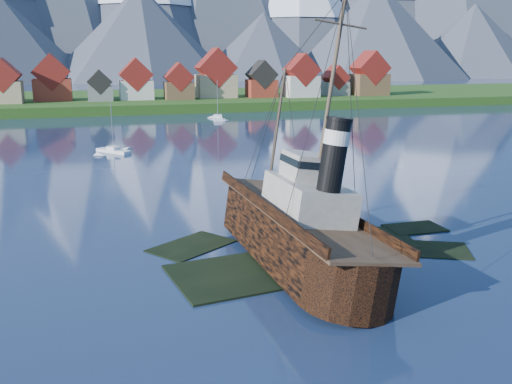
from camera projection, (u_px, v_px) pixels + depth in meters
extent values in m
plane|color=#192948|center=(300.00, 258.00, 52.38)|extent=(1400.00, 1400.00, 0.00)
cube|color=black|center=(276.00, 272.00, 49.78)|extent=(19.08, 11.42, 1.00)
cube|color=black|center=(341.00, 242.00, 57.83)|extent=(15.15, 9.76, 1.00)
cube|color=black|center=(288.00, 230.00, 61.39)|extent=(11.45, 9.06, 1.00)
cube|color=black|center=(420.00, 253.00, 54.80)|extent=(10.27, 8.34, 1.00)
cube|color=black|center=(192.00, 250.00, 55.64)|extent=(9.42, 8.68, 1.00)
cube|color=black|center=(415.00, 232.00, 61.20)|extent=(6.00, 4.00, 1.00)
cube|color=#234213|center=(139.00, 104.00, 211.00)|extent=(600.00, 80.00, 3.20)
cube|color=#3F3D38|center=(150.00, 114.00, 175.54)|extent=(600.00, 2.50, 2.00)
cube|color=tan|center=(5.00, 92.00, 179.17)|extent=(10.50, 9.00, 6.80)
cube|color=maroon|center=(3.00, 75.00, 177.92)|extent=(10.69, 9.18, 10.69)
cube|color=maroon|center=(53.00, 90.00, 188.51)|extent=(12.00, 8.50, 7.20)
cube|color=maroon|center=(51.00, 72.00, 187.15)|extent=(12.22, 8.67, 12.22)
cube|color=slate|center=(100.00, 94.00, 188.20)|extent=(8.00, 7.00, 4.80)
cube|color=black|center=(99.00, 82.00, 187.29)|extent=(8.15, 7.14, 8.15)
cube|color=beige|center=(136.00, 90.00, 194.06)|extent=(11.00, 9.50, 6.40)
cube|color=maroon|center=(136.00, 74.00, 192.83)|extent=(11.20, 9.69, 11.20)
cube|color=brown|center=(179.00, 91.00, 194.19)|extent=(9.50, 8.00, 5.80)
cube|color=maroon|center=(179.00, 77.00, 193.10)|extent=(9.67, 8.16, 9.67)
cube|color=tan|center=(216.00, 86.00, 202.39)|extent=(13.50, 10.00, 8.00)
cube|color=maroon|center=(216.00, 68.00, 200.87)|extent=(13.75, 10.20, 13.75)
cube|color=maroon|center=(261.00, 88.00, 204.14)|extent=(10.00, 8.50, 6.20)
cube|color=black|center=(262.00, 74.00, 202.98)|extent=(10.18, 8.67, 10.18)
cube|color=beige|center=(301.00, 86.00, 204.98)|extent=(11.50, 9.00, 7.50)
cube|color=maroon|center=(301.00, 70.00, 203.61)|extent=(11.71, 9.18, 11.71)
cube|color=slate|center=(335.00, 89.00, 213.08)|extent=(9.00, 7.50, 5.00)
cube|color=maroon|center=(335.00, 77.00, 212.10)|extent=(9.16, 7.65, 9.16)
cube|color=brown|center=(369.00, 85.00, 214.40)|extent=(12.50, 10.00, 7.80)
cube|color=maroon|center=(370.00, 68.00, 212.95)|extent=(12.73, 10.20, 12.73)
cone|color=#2D333D|center=(299.00, 5.00, 513.33)|extent=(150.00, 150.00, 125.00)
cone|color=#2D333D|center=(3.00, 40.00, 375.97)|extent=(120.00, 120.00, 58.00)
cone|color=#2D333D|center=(141.00, 35.00, 394.75)|extent=(136.00, 136.00, 66.00)
cone|color=#2D333D|center=(264.00, 47.00, 424.77)|extent=(110.00, 110.00, 50.00)
cone|color=#2D333D|center=(375.00, 31.00, 443.41)|extent=(150.00, 150.00, 75.00)
cone|color=#2D333D|center=(472.00, 41.00, 470.51)|extent=(124.00, 124.00, 60.00)
cube|color=black|center=(292.00, 237.00, 51.04)|extent=(7.21, 20.76, 4.32)
cone|color=black|center=(251.00, 200.00, 63.60)|extent=(7.21, 7.21, 7.21)
cylinder|color=black|center=(340.00, 280.00, 41.35)|extent=(7.21, 7.21, 4.32)
cube|color=#4C3826|center=(293.00, 212.00, 50.50)|extent=(7.06, 27.39, 0.26)
cube|color=black|center=(255.00, 210.00, 49.45)|extent=(0.21, 26.52, 0.93)
cube|color=black|center=(329.00, 204.00, 51.33)|extent=(0.21, 26.52, 0.93)
cube|color=#ADA89E|center=(299.00, 200.00, 48.69)|extent=(5.35, 8.75, 3.09)
cube|color=#ADA89E|center=(295.00, 167.00, 49.02)|extent=(3.71, 4.12, 2.27)
cylinder|color=black|center=(315.00, 155.00, 44.47)|extent=(1.96, 1.96, 5.77)
cylinder|color=silver|center=(316.00, 137.00, 44.13)|extent=(2.06, 2.06, 1.13)
cylinder|color=#473828|center=(265.00, 130.00, 56.70)|extent=(0.29, 0.29, 12.36)
cylinder|color=#473828|center=(306.00, 75.00, 45.25)|extent=(0.33, 0.33, 13.39)
cube|color=white|center=(114.00, 152.00, 107.95)|extent=(6.39, 7.12, 1.02)
cube|color=white|center=(113.00, 148.00, 107.76)|extent=(2.67, 2.73, 0.60)
cylinder|color=gray|center=(112.00, 126.00, 106.78)|extent=(0.12, 0.12, 8.86)
cube|color=white|center=(218.00, 119.00, 162.17)|extent=(4.15, 10.24, 1.20)
cube|color=white|center=(218.00, 116.00, 161.94)|extent=(2.64, 3.12, 0.70)
cylinder|color=gray|center=(217.00, 99.00, 160.80)|extent=(0.14, 0.14, 10.36)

